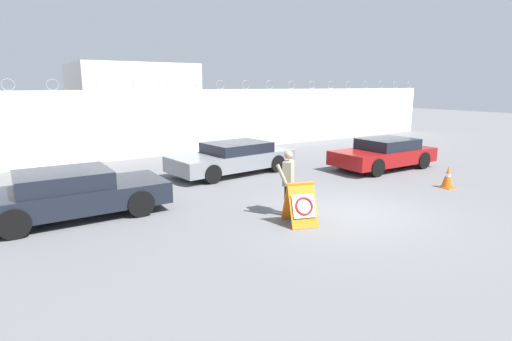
{
  "coord_description": "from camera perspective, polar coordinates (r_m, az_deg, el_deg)",
  "views": [
    {
      "loc": [
        -7.59,
        -7.04,
        3.3
      ],
      "look_at": [
        -1.79,
        1.7,
        1.05
      ],
      "focal_mm": 28.0,
      "sensor_mm": 36.0,
      "label": 1
    }
  ],
  "objects": [
    {
      "name": "perimeter_wall",
      "position": [
        19.79,
        -10.94,
        6.81
      ],
      "size": [
        36.0,
        0.3,
        3.55
      ],
      "color": "silver",
      "rests_on": "ground_plane"
    },
    {
      "name": "traffic_cone_near",
      "position": [
        14.5,
        25.72,
        -0.85
      ],
      "size": [
        0.42,
        0.42,
        0.72
      ],
      "color": "orange",
      "rests_on": "ground_plane"
    },
    {
      "name": "security_guard",
      "position": [
        10.23,
        4.6,
        -1.37
      ],
      "size": [
        0.65,
        0.46,
        1.68
      ],
      "rotation": [
        0.0,
        0.0,
        -2.45
      ],
      "color": "black",
      "rests_on": "ground_plane"
    },
    {
      "name": "parked_car_rear_sedan",
      "position": [
        15.22,
        -3.31,
        1.86
      ],
      "size": [
        4.95,
        2.41,
        1.17
      ],
      "rotation": [
        0.0,
        0.0,
        3.24
      ],
      "color": "black",
      "rests_on": "ground_plane"
    },
    {
      "name": "parked_car_far_side",
      "position": [
        16.85,
        17.82,
        2.34
      ],
      "size": [
        4.41,
        2.04,
        1.2
      ],
      "rotation": [
        0.0,
        0.0,
        3.12
      ],
      "color": "black",
      "rests_on": "ground_plane"
    },
    {
      "name": "ground_plane",
      "position": [
        10.87,
        13.03,
        -5.92
      ],
      "size": [
        90.0,
        90.0,
        0.0
      ],
      "primitive_type": "plane",
      "color": "slate"
    },
    {
      "name": "barricade_sign",
      "position": [
        9.69,
        6.45,
        -4.75
      ],
      "size": [
        0.91,
        1.03,
        1.02
      ],
      "rotation": [
        0.0,
        0.0,
        -0.32
      ],
      "color": "orange",
      "rests_on": "ground_plane"
    },
    {
      "name": "building_block",
      "position": [
        23.66,
        -17.25,
        8.93
      ],
      "size": [
        6.06,
        5.43,
        4.44
      ],
      "color": "silver",
      "rests_on": "ground_plane"
    },
    {
      "name": "parked_car_front_coupe",
      "position": [
        11.14,
        -24.77,
        -2.97
      ],
      "size": [
        4.51,
        2.05,
        1.22
      ],
      "rotation": [
        0.0,
        0.0,
        -0.01
      ],
      "color": "black",
      "rests_on": "ground_plane"
    }
  ]
}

